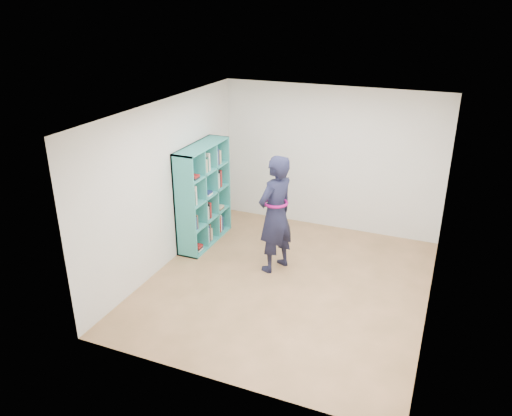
% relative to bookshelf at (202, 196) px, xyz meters
% --- Properties ---
extents(floor, '(4.50, 4.50, 0.00)m').
position_rel_bookshelf_xyz_m(floor, '(1.83, -0.78, -0.86)').
color(floor, olive).
rests_on(floor, ground).
extents(ceiling, '(4.50, 4.50, 0.00)m').
position_rel_bookshelf_xyz_m(ceiling, '(1.83, -0.78, 1.74)').
color(ceiling, white).
rests_on(ceiling, wall_back).
extents(wall_left, '(0.02, 4.50, 2.60)m').
position_rel_bookshelf_xyz_m(wall_left, '(-0.17, -0.78, 0.44)').
color(wall_left, silver).
rests_on(wall_left, floor).
extents(wall_right, '(0.02, 4.50, 2.60)m').
position_rel_bookshelf_xyz_m(wall_right, '(3.83, -0.78, 0.44)').
color(wall_right, silver).
rests_on(wall_right, floor).
extents(wall_back, '(4.00, 0.02, 2.60)m').
position_rel_bookshelf_xyz_m(wall_back, '(1.83, 1.47, 0.44)').
color(wall_back, silver).
rests_on(wall_back, floor).
extents(wall_front, '(4.00, 0.02, 2.60)m').
position_rel_bookshelf_xyz_m(wall_front, '(1.83, -3.03, 0.44)').
color(wall_front, silver).
rests_on(wall_front, floor).
extents(bookshelf, '(0.38, 1.31, 1.75)m').
position_rel_bookshelf_xyz_m(bookshelf, '(0.00, 0.00, 0.00)').
color(bookshelf, teal).
rests_on(bookshelf, floor).
extents(person, '(0.67, 0.80, 1.86)m').
position_rel_bookshelf_xyz_m(person, '(1.49, -0.42, 0.07)').
color(person, black).
rests_on(person, floor).
extents(smartphone, '(0.03, 0.10, 0.13)m').
position_rel_bookshelf_xyz_m(smartphone, '(1.38, -0.27, 0.19)').
color(smartphone, silver).
rests_on(smartphone, person).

